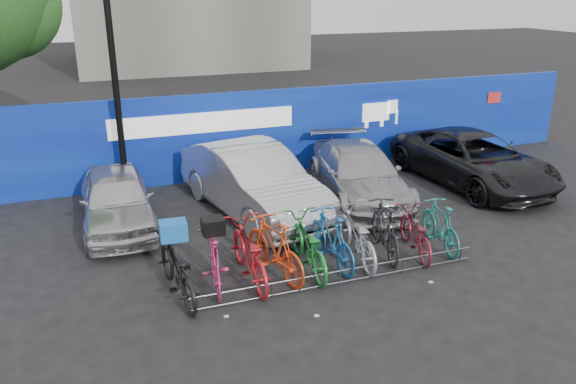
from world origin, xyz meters
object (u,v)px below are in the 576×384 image
bike_1 (215,260)px  bike_8 (415,232)px  bike_rack (340,277)px  car_2 (359,174)px  bike_2 (249,253)px  car_0 (117,199)px  bike_0 (176,268)px  bike_3 (275,248)px  bike_6 (356,235)px  car_3 (473,159)px  bike_4 (307,245)px  car_1 (253,181)px  bike_9 (440,226)px  bike_5 (331,239)px  lamppost (114,68)px  bike_7 (385,229)px

bike_1 → bike_8: 4.08m
bike_8 → bike_rack: bearing=30.8°
car_2 → bike_2: 4.91m
car_0 → bike_0: size_ratio=1.83×
car_0 → bike_0: car_0 is taller
bike_1 → bike_3: bearing=-172.2°
bike_1 → bike_6: size_ratio=0.87×
car_0 → bike_1: size_ratio=2.19×
car_3 → bike_4: car_3 is taller
car_1 → bike_6: car_1 is taller
bike_9 → bike_4: bearing=7.4°
bike_rack → bike_5: size_ratio=3.06×
car_2 → bike_0: (-5.14, -3.21, -0.12)m
lamppost → car_3: bearing=-14.0°
car_0 → car_1: 3.09m
bike_4 → bike_7: bike_7 is taller
car_2 → bike_7: size_ratio=2.48×
bike_3 → bike_rack: bearing=129.9°
bike_3 → bike_4: bike_3 is taller
car_1 → bike_6: (1.17, -3.05, -0.28)m
bike_rack → bike_2: 1.71m
car_3 → bike_3: 7.39m
car_3 → bike_3: bearing=-159.2°
bike_rack → bike_2: bike_2 is taller
car_0 → bike_6: car_0 is taller
bike_0 → bike_5: size_ratio=1.14×
bike_rack → car_3: size_ratio=1.12×
car_2 → bike_7: bearing=-97.3°
bike_rack → car_3: car_3 is taller
bike_4 → car_1: bearing=-84.7°
bike_rack → bike_8: bike_8 is taller
bike_3 → bike_9: bearing=165.2°
bike_6 → bike_8: bike_6 is taller
car_1 → bike_8: size_ratio=2.78×
lamppost → bike_2: size_ratio=2.93×
car_0 → bike_6: bearing=-37.4°
bike_7 → bike_8: (0.59, -0.18, -0.10)m
bike_4 → bike_7: 1.71m
bike_rack → bike_3: (-1.00, 0.73, 0.41)m
bike_4 → bike_5: (0.51, 0.04, 0.02)m
car_2 → bike_4: size_ratio=2.27×
bike_1 → bike_2: bearing=-171.6°
bike_rack → car_1: size_ratio=1.15×
bike_1 → bike_5: bike_5 is taller
bike_1 → bike_rack: bearing=168.9°
bike_rack → bike_0: size_ratio=2.69×
lamppost → bike_6: (3.90, -5.20, -2.75)m
bike_0 → bike_6: (3.53, 0.17, -0.02)m
bike_6 → bike_9: size_ratio=1.20×
lamppost → bike_4: lamppost is taller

